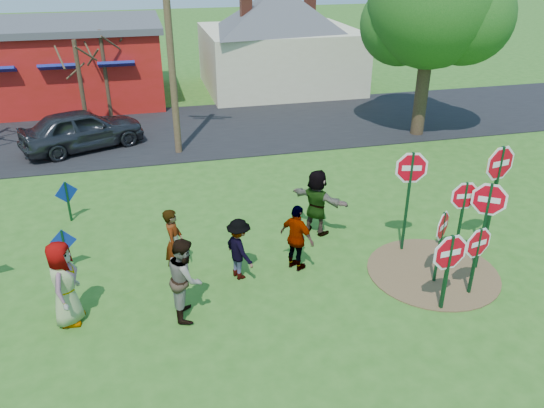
# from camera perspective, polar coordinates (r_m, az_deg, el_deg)

# --- Properties ---
(ground) EXTENTS (120.00, 120.00, 0.00)m
(ground) POSITION_cam_1_polar(r_m,az_deg,el_deg) (13.13, -2.81, -7.60)
(ground) COLOR #2C601B
(ground) RESTS_ON ground
(road) EXTENTS (120.00, 7.50, 0.04)m
(road) POSITION_cam_1_polar(r_m,az_deg,el_deg) (23.47, -8.39, 7.89)
(road) COLOR black
(road) RESTS_ON ground
(dirt_patch) EXTENTS (3.20, 3.20, 0.03)m
(dirt_patch) POSITION_cam_1_polar(r_m,az_deg,el_deg) (13.78, 16.88, -6.98)
(dirt_patch) COLOR brown
(dirt_patch) RESTS_ON ground
(red_building) EXTENTS (9.40, 7.69, 3.90)m
(red_building) POSITION_cam_1_polar(r_m,az_deg,el_deg) (29.42, -21.13, 14.11)
(red_building) COLOR #9C190F
(red_building) RESTS_ON ground
(cream_house) EXTENTS (9.40, 9.40, 6.50)m
(cream_house) POSITION_cam_1_polar(r_m,az_deg,el_deg) (30.01, 0.78, 17.85)
(cream_house) COLOR beige
(cream_house) RESTS_ON ground
(stop_sign_a) EXTENTS (1.12, 0.13, 2.02)m
(stop_sign_a) POSITION_cam_1_polar(r_m,az_deg,el_deg) (11.88, 18.52, -5.49)
(stop_sign_a) COLOR #0F391D
(stop_sign_a) RESTS_ON ground
(stop_sign_b) EXTENTS (1.08, 0.27, 2.90)m
(stop_sign_b) POSITION_cam_1_polar(r_m,az_deg,el_deg) (13.60, 14.67, 2.82)
(stop_sign_b) COLOR #0F391D
(stop_sign_b) RESTS_ON ground
(stop_sign_c) EXTENTS (0.95, 0.12, 2.37)m
(stop_sign_c) POSITION_cam_1_polar(r_m,az_deg,el_deg) (13.56, 19.89, -0.07)
(stop_sign_c) COLOR #0F391D
(stop_sign_c) RESTS_ON ground
(stop_sign_d) EXTENTS (1.18, 0.26, 3.09)m
(stop_sign_d) POSITION_cam_1_polar(r_m,az_deg,el_deg) (14.17, 23.16, 3.07)
(stop_sign_d) COLOR #0F391D
(stop_sign_d) RESTS_ON ground
(stop_sign_e) EXTENTS (0.97, 0.24, 1.84)m
(stop_sign_e) POSITION_cam_1_polar(r_m,az_deg,el_deg) (12.66, 21.22, -4.42)
(stop_sign_e) COLOR #0F391D
(stop_sign_e) RESTS_ON ground
(stop_sign_f) EXTENTS (0.95, 0.63, 2.47)m
(stop_sign_f) POSITION_cam_1_polar(r_m,az_deg,el_deg) (13.50, 22.21, -0.18)
(stop_sign_f) COLOR #0F391D
(stop_sign_f) RESTS_ON ground
(stop_sign_g) EXTENTS (0.74, 0.60, 1.99)m
(stop_sign_g) POSITION_cam_1_polar(r_m,az_deg,el_deg) (12.76, 17.79, -2.89)
(stop_sign_g) COLOR #0F391D
(stop_sign_g) RESTS_ON ground
(blue_diamond_c) EXTENTS (0.62, 0.06, 1.13)m
(blue_diamond_c) POSITION_cam_1_polar(r_m,az_deg,el_deg) (13.90, -21.45, -4.17)
(blue_diamond_c) COLOR #0F391D
(blue_diamond_c) RESTS_ON ground
(blue_diamond_d) EXTENTS (0.60, 0.36, 1.25)m
(blue_diamond_d) POSITION_cam_1_polar(r_m,az_deg,el_deg) (16.30, -21.17, 0.71)
(blue_diamond_d) COLOR #0F391D
(blue_diamond_d) RESTS_ON ground
(person_a) EXTENTS (0.76, 1.03, 1.93)m
(person_a) POSITION_cam_1_polar(r_m,az_deg,el_deg) (11.92, -21.47, -7.97)
(person_a) COLOR #3C3D90
(person_a) RESTS_ON ground
(person_b) EXTENTS (0.56, 0.73, 1.76)m
(person_b) POSITION_cam_1_polar(r_m,az_deg,el_deg) (12.90, -10.50, -4.12)
(person_b) COLOR #247A5F
(person_b) RESTS_ON ground
(person_c) EXTENTS (0.78, 0.96, 1.87)m
(person_c) POSITION_cam_1_polar(r_m,az_deg,el_deg) (11.48, -9.30, -7.85)
(person_c) COLOR #99603D
(person_c) RESTS_ON ground
(person_d) EXTENTS (0.90, 1.15, 1.55)m
(person_d) POSITION_cam_1_polar(r_m,az_deg,el_deg) (12.66, -3.55, -4.85)
(person_d) COLOR #36353A
(person_d) RESTS_ON ground
(person_e) EXTENTS (0.92, 1.08, 1.73)m
(person_e) POSITION_cam_1_polar(r_m,az_deg,el_deg) (12.92, 2.70, -3.68)
(person_e) COLOR #4B305E
(person_e) RESTS_ON ground
(person_f) EXTENTS (1.55, 1.68, 1.87)m
(person_f) POSITION_cam_1_polar(r_m,az_deg,el_deg) (14.56, 4.84, 0.21)
(person_f) COLOR #23532B
(person_f) RESTS_ON ground
(suv) EXTENTS (4.98, 3.46, 1.57)m
(suv) POSITION_cam_1_polar(r_m,az_deg,el_deg) (22.01, -19.74, 7.58)
(suv) COLOR #2C2C30
(suv) RESTS_ON road
(utility_pole) EXTENTS (1.95, 0.78, 8.32)m
(utility_pole) POSITION_cam_1_polar(r_m,az_deg,el_deg) (19.89, -10.99, 17.34)
(utility_pole) COLOR #4C3823
(utility_pole) RESTS_ON ground
(leafy_tree) EXTENTS (5.46, 4.98, 7.76)m
(leafy_tree) POSITION_cam_1_polar(r_m,az_deg,el_deg) (22.59, 17.13, 19.31)
(leafy_tree) COLOR #382819
(leafy_tree) RESTS_ON ground
(bare_tree_east) EXTENTS (1.80, 1.80, 3.83)m
(bare_tree_east) POSITION_cam_1_polar(r_m,az_deg,el_deg) (23.80, -20.04, 13.02)
(bare_tree_east) COLOR #382819
(bare_tree_east) RESTS_ON ground
(bare_tree_extra) EXTENTS (1.80, 1.80, 3.91)m
(bare_tree_extra) POSITION_cam_1_polar(r_m,az_deg,el_deg) (25.75, -17.64, 14.38)
(bare_tree_extra) COLOR #382819
(bare_tree_extra) RESTS_ON ground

